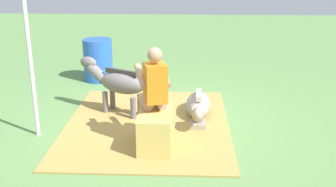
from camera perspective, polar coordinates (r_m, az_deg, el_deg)
The scene contains 8 objects.
ground_plane at distance 6.69m, azimuth -1.88°, elevation -3.76°, with size 24.00×24.00×0.00m, color #608C4C.
hay_patch at distance 6.54m, azimuth -2.83°, elevation -4.21°, with size 3.14×2.52×0.02m, color #AD8C47.
hay_bale at distance 5.71m, azimuth -1.74°, elevation -5.03°, with size 0.79×0.44×0.52m, color tan.
person_seated at distance 5.68m, azimuth -2.02°, elevation 0.48°, with size 0.72×0.54×1.40m.
pony_standing at distance 6.85m, azimuth -6.94°, elevation 1.50°, with size 0.79×1.24×0.90m.
pony_lying at distance 6.77m, azimuth 4.16°, elevation -1.78°, with size 1.34×0.43×0.42m.
water_barrel at distance 8.81m, azimuth -9.55°, elevation 4.55°, with size 0.60×0.60×0.87m, color blue.
tent_pole_left at distance 6.13m, azimuth -18.35°, elevation 4.50°, with size 0.06×0.06×2.30m, color silver.
Camera 1 is at (-6.16, -0.48, 2.57)m, focal length 44.54 mm.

